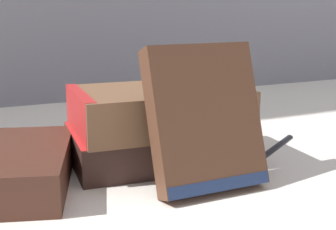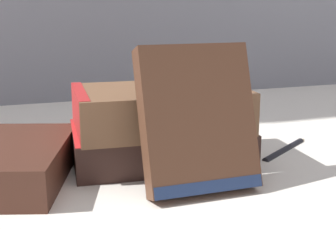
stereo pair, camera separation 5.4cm
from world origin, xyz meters
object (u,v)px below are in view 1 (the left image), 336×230
(book_leaning_front, at_px, (206,123))
(pocket_watch, at_px, (192,84))
(book_flat_top, at_px, (154,109))
(reading_glasses, at_px, (73,142))
(book_flat_bottom, at_px, (154,144))
(fountain_pen, at_px, (279,143))

(book_leaning_front, relative_size, pocket_watch, 2.54)
(book_flat_top, distance_m, pocket_watch, 0.05)
(reading_glasses, bearing_deg, book_flat_top, -56.42)
(book_flat_bottom, bearing_deg, pocket_watch, -11.75)
(book_flat_top, distance_m, reading_glasses, 0.15)
(book_flat_bottom, distance_m, pocket_watch, 0.09)
(pocket_watch, relative_size, reading_glasses, 0.61)
(book_leaning_front, xyz_separation_m, pocket_watch, (0.03, 0.09, 0.02))
(book_leaning_front, distance_m, reading_glasses, 0.24)
(book_flat_bottom, distance_m, fountain_pen, 0.18)
(book_flat_bottom, height_order, fountain_pen, book_flat_bottom)
(pocket_watch, bearing_deg, book_flat_top, 166.49)
(reading_glasses, bearing_deg, book_flat_bottom, -55.44)
(book_flat_bottom, xyz_separation_m, book_flat_top, (-0.00, -0.00, 0.04))
(fountain_pen, bearing_deg, book_flat_top, 142.38)
(fountain_pen, bearing_deg, reading_glasses, 118.89)
(book_leaning_front, xyz_separation_m, fountain_pen, (0.16, 0.08, -0.06))
(book_leaning_front, height_order, fountain_pen, book_leaning_front)
(book_flat_bottom, distance_m, reading_glasses, 0.14)
(book_flat_top, xyz_separation_m, book_leaning_front, (0.01, -0.10, 0.00))
(book_flat_top, distance_m, book_leaning_front, 0.10)
(book_leaning_front, xyz_separation_m, reading_glasses, (-0.08, 0.22, -0.07))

